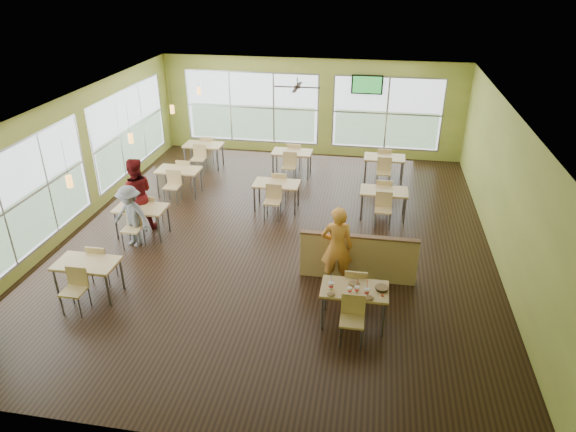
# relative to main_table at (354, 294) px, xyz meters

# --- Properties ---
(room) EXTENTS (12.00, 12.04, 3.20)m
(room) POSITION_rel_main_table_xyz_m (-2.00, 3.00, 0.97)
(room) COLOR black
(room) RESTS_ON ground
(window_bays) EXTENTS (9.24, 10.24, 2.38)m
(window_bays) POSITION_rel_main_table_xyz_m (-4.65, 6.08, 0.85)
(window_bays) COLOR white
(window_bays) RESTS_ON room
(main_table) EXTENTS (1.22, 1.52, 0.87)m
(main_table) POSITION_rel_main_table_xyz_m (0.00, 0.00, 0.00)
(main_table) COLOR #DCB876
(main_table) RESTS_ON floor
(half_wall_divider) EXTENTS (2.40, 0.14, 1.04)m
(half_wall_divider) POSITION_rel_main_table_xyz_m (0.00, 1.45, -0.11)
(half_wall_divider) COLOR #DCB876
(half_wall_divider) RESTS_ON floor
(dining_tables) EXTENTS (6.92, 8.72, 0.87)m
(dining_tables) POSITION_rel_main_table_xyz_m (-3.05, 4.71, -0.00)
(dining_tables) COLOR #DCB876
(dining_tables) RESTS_ON floor
(pendant_lights) EXTENTS (0.11, 7.31, 0.86)m
(pendant_lights) POSITION_rel_main_table_xyz_m (-5.20, 3.68, 1.82)
(pendant_lights) COLOR #2D2119
(pendant_lights) RESTS_ON ceiling
(ceiling_fan) EXTENTS (1.25, 1.25, 0.29)m
(ceiling_fan) POSITION_rel_main_table_xyz_m (-2.00, 6.00, 2.32)
(ceiling_fan) COLOR #2D2119
(ceiling_fan) RESTS_ON ceiling
(tv_backwall) EXTENTS (1.00, 0.07, 0.60)m
(tv_backwall) POSITION_rel_main_table_xyz_m (-0.20, 8.90, 1.82)
(tv_backwall) COLOR black
(tv_backwall) RESTS_ON wall_back
(man_plaid) EXTENTS (0.69, 0.50, 1.76)m
(man_plaid) POSITION_rel_main_table_xyz_m (-0.43, 1.19, 0.25)
(man_plaid) COLOR #EA541A
(man_plaid) RESTS_ON floor
(patron_maroon) EXTENTS (1.10, 1.00, 1.83)m
(patron_maroon) POSITION_rel_main_table_xyz_m (-5.46, 2.84, 0.28)
(patron_maroon) COLOR #5B0E0F
(patron_maroon) RESTS_ON floor
(patron_grey) EXTENTS (1.09, 0.83, 1.49)m
(patron_grey) POSITION_rel_main_table_xyz_m (-5.23, 2.03, 0.11)
(patron_grey) COLOR slate
(patron_grey) RESTS_ON floor
(cup_blue) EXTENTS (0.10, 0.10, 0.37)m
(cup_blue) POSITION_rel_main_table_xyz_m (-0.42, -0.09, 0.19)
(cup_blue) COLOR white
(cup_blue) RESTS_ON main_table
(cup_yellow) EXTENTS (0.08, 0.08, 0.31)m
(cup_yellow) POSITION_rel_main_table_xyz_m (-0.08, -0.15, 0.18)
(cup_yellow) COLOR white
(cup_yellow) RESTS_ON main_table
(cup_red_near) EXTENTS (0.09, 0.09, 0.32)m
(cup_red_near) POSITION_rel_main_table_xyz_m (0.04, -0.11, 0.18)
(cup_red_near) COLOR white
(cup_red_near) RESTS_ON main_table
(cup_red_far) EXTENTS (0.10, 0.10, 0.35)m
(cup_red_far) POSITION_rel_main_table_xyz_m (0.21, -0.17, 0.19)
(cup_red_far) COLOR white
(cup_red_far) RESTS_ON main_table
(food_basket) EXTENTS (0.25, 0.25, 0.06)m
(food_basket) POSITION_rel_main_table_xyz_m (0.47, 0.04, 0.15)
(food_basket) COLOR black
(food_basket) RESTS_ON main_table
(ketchup_cup) EXTENTS (0.05, 0.05, 0.02)m
(ketchup_cup) POSITION_rel_main_table_xyz_m (0.49, -0.15, 0.13)
(ketchup_cup) COLOR #B83316
(ketchup_cup) RESTS_ON main_table
(wrapper_left) EXTENTS (0.17, 0.16, 0.04)m
(wrapper_left) POSITION_rel_main_table_xyz_m (-0.40, -0.28, 0.14)
(wrapper_left) COLOR #956A48
(wrapper_left) RESTS_ON main_table
(wrapper_mid) EXTENTS (0.27, 0.25, 0.05)m
(wrapper_mid) POSITION_rel_main_table_xyz_m (-0.02, 0.12, 0.15)
(wrapper_mid) COLOR #956A48
(wrapper_mid) RESTS_ON main_table
(wrapper_right) EXTENTS (0.19, 0.18, 0.04)m
(wrapper_right) POSITION_rel_main_table_xyz_m (0.27, -0.27, 0.14)
(wrapper_right) COLOR #956A48
(wrapper_right) RESTS_ON main_table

